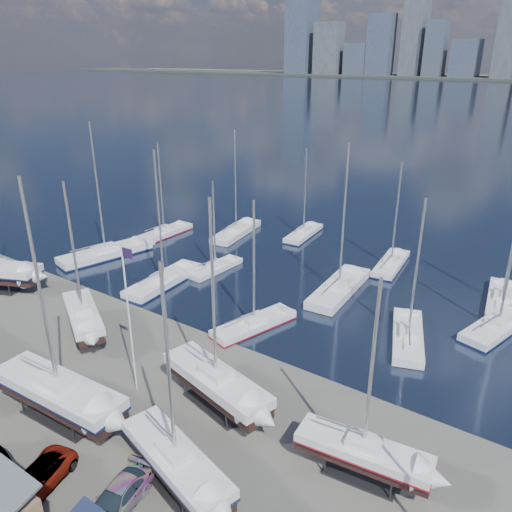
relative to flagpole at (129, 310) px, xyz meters
The scene contains 21 objects.
ground 7.27m from the flagpole, 119.95° to the right, with size 1400.00×1400.00×0.00m, color #605E59.
sailboat_cradle_2 12.22m from the flagpole, 163.23° to the left, with size 9.22×6.67×14.99m.
sailboat_cradle_3 7.74m from the flagpole, 112.02° to the right, with size 11.50×3.76×18.18m.
sailboat_cradle_4 8.54m from the flagpole, 18.42° to the left, with size 10.50×5.06×16.48m.
sailboat_cradle_5 11.94m from the flagpole, 29.84° to the right, with size 9.75×5.07×15.24m.
sailboat_cradle_6 19.22m from the flagpole, ahead, with size 8.73×3.28×13.95m.
sailboat_moored_0 30.78m from the flagpole, 144.83° to the left, with size 6.30×12.76×18.37m.
sailboat_moored_1 37.41m from the flagpole, 130.91° to the left, with size 2.89×9.64×14.33m.
sailboat_moored_2 38.12m from the flagpole, 114.42° to the left, with size 4.47×10.96×16.07m.
sailboat_moored_3 20.86m from the flagpole, 128.08° to the left, with size 3.82×11.19×16.46m.
sailboat_moored_4 25.03m from the flagpole, 113.76° to the left, with size 2.72×8.02×11.92m.
sailboat_moored_5 40.52m from the flagpole, 100.03° to the left, with size 3.37×9.23×13.50m.
sailboat_moored_6 15.13m from the flagpole, 80.58° to the left, with size 5.03×9.46×13.62m.
sailboat_moored_7 26.65m from the flagpole, 77.37° to the left, with size 4.01×11.82×17.57m.
sailboat_moored_8 37.00m from the flagpole, 77.54° to the left, with size 3.57×9.58×13.99m.
sailboat_moored_9 25.83m from the flagpole, 51.75° to the left, with size 5.71×9.95×14.49m.
sailboat_moored_10 35.07m from the flagpole, 50.20° to the left, with size 5.54×10.65×15.33m.
sailboat_moored_11 39.50m from the flagpole, 56.92° to the left, with size 4.12×10.28×14.94m.
car_c 12.38m from the flagpole, 77.71° to the right, with size 2.39×5.18×1.44m, color gray.
car_d 13.08m from the flagpole, 48.62° to the right, with size 2.15×5.28×1.53m, color gray.
flagpole is the anchor object (origin of this frame).
Camera 1 is at (26.66, -31.75, 25.04)m, focal length 35.00 mm.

